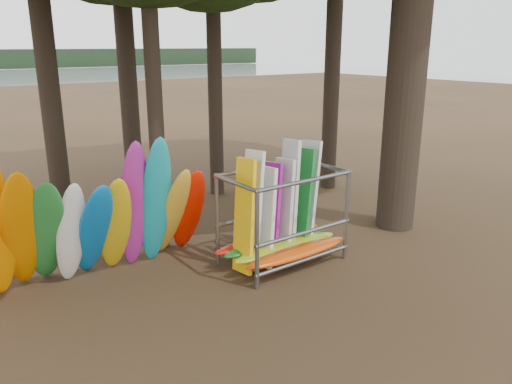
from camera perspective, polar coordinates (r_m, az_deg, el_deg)
ground at (r=11.20m, az=1.64°, el=-9.28°), size 120.00×120.00×0.00m
kayak_row at (r=10.87m, az=-18.69°, el=-3.49°), size 5.36×2.06×3.23m
storage_rack at (r=11.42m, az=3.00°, el=-3.28°), size 3.11×1.57×2.80m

